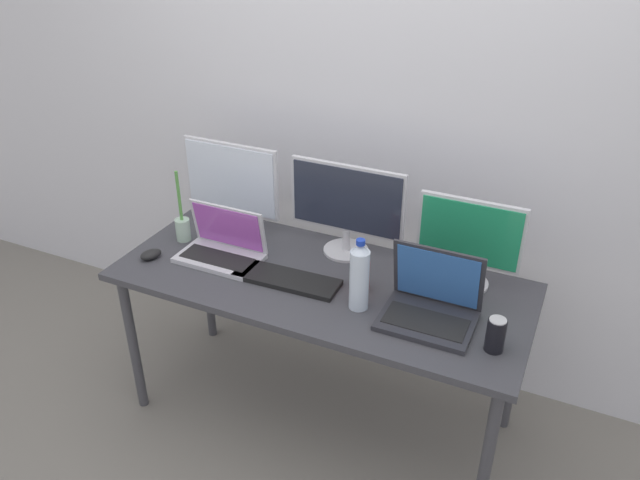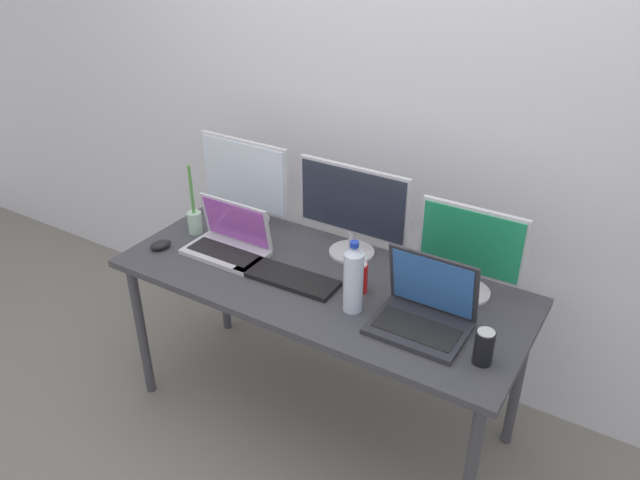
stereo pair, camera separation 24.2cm
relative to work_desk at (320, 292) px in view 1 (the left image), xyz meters
name	(u,v)px [view 1 (the left image)]	position (x,y,z in m)	size (l,w,h in m)	color
ground_plane	(320,413)	(0.00, 0.00, -0.68)	(16.00, 16.00, 0.00)	gray
wall_back	(377,103)	(0.00, 0.59, 0.62)	(7.00, 0.08, 2.60)	silver
work_desk	(320,292)	(0.00, 0.00, 0.00)	(1.68, 0.70, 0.74)	#424247
monitor_left	(232,184)	(-0.55, 0.25, 0.28)	(0.47, 0.21, 0.41)	silver
monitor_center	(347,205)	(0.01, 0.24, 0.29)	(0.50, 0.20, 0.40)	silver
monitor_right	(469,241)	(0.53, 0.21, 0.26)	(0.40, 0.19, 0.37)	silver
laptop_silver	(223,246)	(-0.45, -0.02, 0.12)	(0.35, 0.21, 0.22)	silver
laptop_secondary	(431,304)	(0.47, -0.06, 0.13)	(0.34, 0.26, 0.27)	#2D2D33
keyboard_main	(287,279)	(-0.11, -0.07, 0.07)	(0.43, 0.14, 0.02)	black
mouse_by_keyboard	(151,254)	(-0.72, -0.16, 0.08)	(0.06, 0.09, 0.04)	black
water_bottle	(359,277)	(0.21, -0.11, 0.20)	(0.07, 0.07, 0.29)	silver
soda_can_near_keyboard	(361,275)	(0.17, 0.01, 0.13)	(0.07, 0.07, 0.13)	red
soda_can_by_laptop	(496,335)	(0.72, -0.15, 0.13)	(0.07, 0.07, 0.13)	black
bamboo_vase	(183,226)	(-0.69, 0.04, 0.13)	(0.06, 0.06, 0.33)	#B2D1B7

